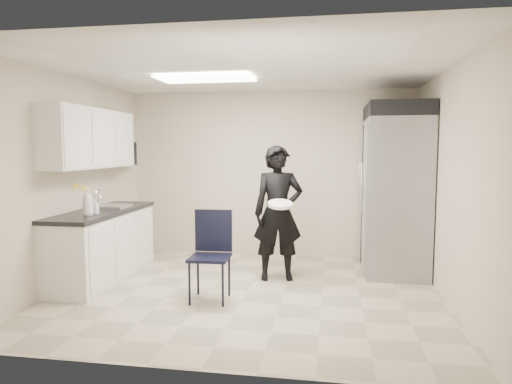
% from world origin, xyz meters
% --- Properties ---
extents(floor, '(4.50, 4.50, 0.00)m').
position_xyz_m(floor, '(0.00, 0.00, 0.00)').
color(floor, '#B4A88E').
rests_on(floor, ground).
extents(ceiling, '(4.50, 4.50, 0.00)m').
position_xyz_m(ceiling, '(0.00, 0.00, 2.60)').
color(ceiling, silver).
rests_on(ceiling, back_wall).
extents(back_wall, '(4.50, 0.00, 4.50)m').
position_xyz_m(back_wall, '(0.00, 2.00, 1.30)').
color(back_wall, '#BFB29E').
rests_on(back_wall, floor).
extents(left_wall, '(0.00, 4.00, 4.00)m').
position_xyz_m(left_wall, '(-2.25, 0.00, 1.30)').
color(left_wall, '#BFB29E').
rests_on(left_wall, floor).
extents(right_wall, '(0.00, 4.00, 4.00)m').
position_xyz_m(right_wall, '(2.25, 0.00, 1.30)').
color(right_wall, '#BFB29E').
rests_on(right_wall, floor).
extents(ceiling_panel, '(1.20, 0.60, 0.02)m').
position_xyz_m(ceiling_panel, '(-0.60, 0.40, 2.57)').
color(ceiling_panel, white).
rests_on(ceiling_panel, ceiling).
extents(lower_counter, '(0.60, 1.90, 0.86)m').
position_xyz_m(lower_counter, '(-1.95, 0.20, 0.43)').
color(lower_counter, silver).
rests_on(lower_counter, floor).
extents(countertop, '(0.64, 1.95, 0.05)m').
position_xyz_m(countertop, '(-1.95, 0.20, 0.89)').
color(countertop, black).
rests_on(countertop, lower_counter).
extents(sink, '(0.42, 0.40, 0.14)m').
position_xyz_m(sink, '(-1.93, 0.45, 0.87)').
color(sink, gray).
rests_on(sink, countertop).
extents(faucet, '(0.02, 0.02, 0.24)m').
position_xyz_m(faucet, '(-2.13, 0.45, 1.02)').
color(faucet, silver).
rests_on(faucet, countertop).
extents(upper_cabinets, '(0.35, 1.80, 0.75)m').
position_xyz_m(upper_cabinets, '(-2.08, 0.20, 1.83)').
color(upper_cabinets, silver).
rests_on(upper_cabinets, left_wall).
extents(towel_dispenser, '(0.22, 0.30, 0.35)m').
position_xyz_m(towel_dispenser, '(-2.14, 1.35, 1.62)').
color(towel_dispenser, black).
rests_on(towel_dispenser, left_wall).
extents(notice_sticker_left, '(0.00, 0.12, 0.07)m').
position_xyz_m(notice_sticker_left, '(-2.24, 0.10, 1.22)').
color(notice_sticker_left, yellow).
rests_on(notice_sticker_left, left_wall).
extents(notice_sticker_right, '(0.00, 0.12, 0.07)m').
position_xyz_m(notice_sticker_right, '(-2.24, 0.30, 1.18)').
color(notice_sticker_right, yellow).
rests_on(notice_sticker_right, left_wall).
extents(commercial_fridge, '(0.80, 1.35, 2.10)m').
position_xyz_m(commercial_fridge, '(1.83, 1.27, 1.05)').
color(commercial_fridge, gray).
rests_on(commercial_fridge, floor).
extents(fridge_compressor, '(0.80, 1.35, 0.20)m').
position_xyz_m(fridge_compressor, '(1.83, 1.27, 2.20)').
color(fridge_compressor, black).
rests_on(fridge_compressor, commercial_fridge).
extents(folding_chair, '(0.45, 0.45, 0.97)m').
position_xyz_m(folding_chair, '(-0.36, -0.40, 0.49)').
color(folding_chair, black).
rests_on(folding_chair, floor).
extents(man_tuxedo, '(0.71, 0.55, 1.74)m').
position_xyz_m(man_tuxedo, '(0.30, 0.57, 0.87)').
color(man_tuxedo, black).
rests_on(man_tuxedo, floor).
extents(bucket_lid, '(0.37, 0.37, 0.04)m').
position_xyz_m(bucket_lid, '(0.35, 0.32, 1.01)').
color(bucket_lid, silver).
rests_on(bucket_lid, man_tuxedo).
extents(soap_bottle_a, '(0.15, 0.15, 0.32)m').
position_xyz_m(soap_bottle_a, '(-1.87, -0.28, 1.07)').
color(soap_bottle_a, silver).
rests_on(soap_bottle_a, countertop).
extents(soap_bottle_b, '(0.10, 0.10, 0.19)m').
position_xyz_m(soap_bottle_b, '(-1.85, -0.16, 1.00)').
color(soap_bottle_b, silver).
rests_on(soap_bottle_b, countertop).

